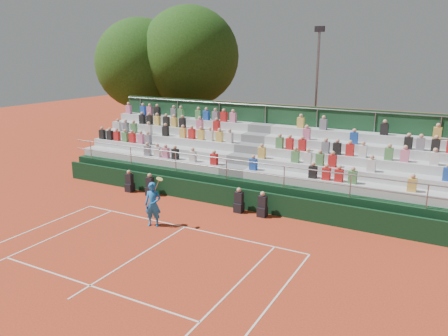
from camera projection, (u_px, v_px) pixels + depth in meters
The scene contains 8 objects.
ground at pixel (185, 227), 18.60m from camera, with size 90.00×90.00×0.00m, color #B73C1E.
courtside_wall at pixel (221, 195), 21.19m from camera, with size 20.00×0.15×1.00m, color black.
line_officials at pixel (191, 194), 21.47m from camera, with size 8.12×0.40×1.19m.
grandstand at pixel (249, 169), 23.80m from camera, with size 20.00×5.20×4.40m.
tennis_player at pixel (153, 204), 18.52m from camera, with size 0.94×0.67×2.22m.
tree_west at pixel (141, 64), 32.82m from camera, with size 6.74×6.74×9.75m.
tree_east at pixel (190, 57), 32.03m from camera, with size 7.25×7.25×10.55m.
floodlight_mast at pixel (317, 86), 28.36m from camera, with size 0.60×0.25×8.82m.
Camera 1 is at (9.73, -14.44, 7.21)m, focal length 35.00 mm.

